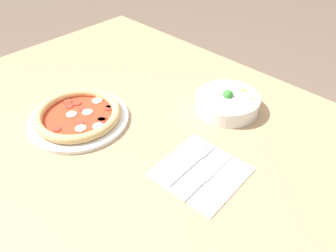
# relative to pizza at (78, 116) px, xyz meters

# --- Properties ---
(ground_plane) EXTENTS (8.00, 8.00, 0.00)m
(ground_plane) POSITION_rel_pizza_xyz_m (0.09, 0.11, -0.75)
(ground_plane) COLOR brown
(dining_table) EXTENTS (1.29, 1.02, 0.74)m
(dining_table) POSITION_rel_pizza_xyz_m (0.09, 0.11, -0.11)
(dining_table) COLOR tan
(dining_table) RESTS_ON ground_plane
(pizza) EXTENTS (0.29, 0.29, 0.04)m
(pizza) POSITION_rel_pizza_xyz_m (0.00, 0.00, 0.00)
(pizza) COLOR white
(pizza) RESTS_ON dining_table
(bowl) EXTENTS (0.19, 0.19, 0.07)m
(bowl) POSITION_rel_pizza_xyz_m (0.28, 0.35, 0.01)
(bowl) COLOR white
(bowl) RESTS_ON dining_table
(napkin) EXTENTS (0.21, 0.21, 0.00)m
(napkin) POSITION_rel_pizza_xyz_m (0.39, 0.09, -0.02)
(napkin) COLOR white
(napkin) RESTS_ON dining_table
(fork) EXTENTS (0.02, 0.19, 0.00)m
(fork) POSITION_rel_pizza_xyz_m (0.36, 0.09, -0.01)
(fork) COLOR silver
(fork) RESTS_ON napkin
(knife) EXTENTS (0.02, 0.20, 0.01)m
(knife) POSITION_rel_pizza_xyz_m (0.42, 0.09, -0.01)
(knife) COLOR silver
(knife) RESTS_ON napkin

